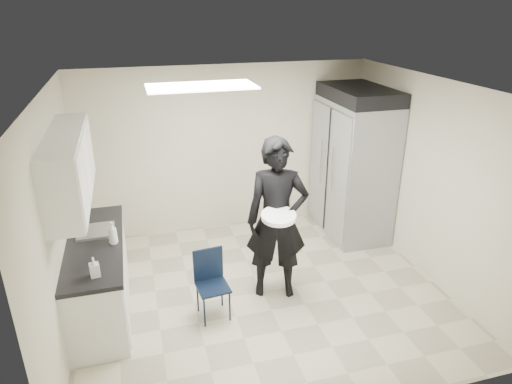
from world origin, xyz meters
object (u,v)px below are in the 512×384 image
object	(u,v)px
lower_counter	(99,278)
man_tuxedo	(277,220)
folding_chair	(213,287)
commercial_fridge	(353,169)

from	to	relation	value
lower_counter	man_tuxedo	distance (m)	2.22
lower_counter	man_tuxedo	bearing A→B (deg)	-5.92
folding_chair	man_tuxedo	xyz separation A→B (m)	(0.86, 0.28, 0.62)
commercial_fridge	man_tuxedo	xyz separation A→B (m)	(-1.66, -1.30, -0.03)
man_tuxedo	folding_chair	bearing A→B (deg)	-147.55
lower_counter	commercial_fridge	xyz separation A→B (m)	(3.78, 1.07, 0.62)
lower_counter	man_tuxedo	world-z (taller)	man_tuxedo
commercial_fridge	folding_chair	world-z (taller)	commercial_fridge
folding_chair	man_tuxedo	size ratio (longest dim) A/B	0.39
lower_counter	commercial_fridge	world-z (taller)	commercial_fridge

